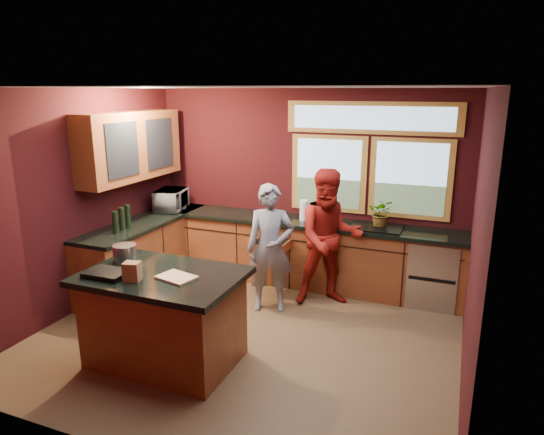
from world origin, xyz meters
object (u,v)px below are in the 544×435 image
Objects in this scene: cutting_board at (176,277)px; island at (164,317)px; stock_pot at (125,253)px; person_grey at (270,248)px; person_red at (329,238)px.

island is at bearing 165.96° from cutting_board.
stock_pot is at bearing 164.74° from island.
person_grey reaches higher than stock_pot.
person_red reaches higher than person_grey.
cutting_board is (-0.95, -2.01, 0.08)m from person_red.
person_red is at bearing 59.70° from island.
cutting_board is 0.78m from stock_pot.
island is 0.52m from cutting_board.
cutting_board is at bearing -14.93° from stock_pot.
person_red is 5.00× the size of cutting_board.
person_grey is at bearing 78.33° from cutting_board.
stock_pot reaches higher than island.
island is 2.31m from person_red.
person_red is 7.29× the size of stock_pot.
person_red reaches higher than island.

